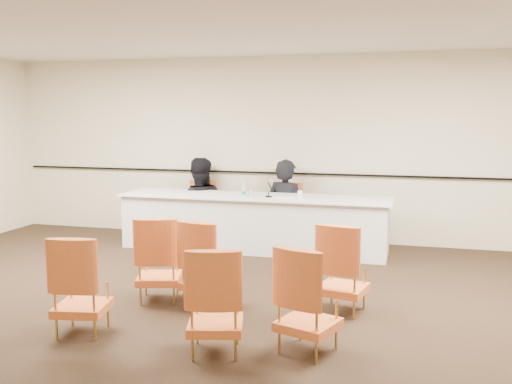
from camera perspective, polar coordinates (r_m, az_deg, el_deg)
floor at (r=5.83m, az=-4.60°, el=-12.84°), size 10.00×10.00×0.00m
ceiling at (r=5.55m, az=-4.95°, el=17.60°), size 10.00×10.00×0.00m
wall_back at (r=9.34m, az=3.68°, el=4.34°), size 10.00×0.04×3.00m
wall_rail at (r=9.33m, az=3.61°, el=1.87°), size 9.80×0.04×0.03m
panel_table at (r=8.70m, az=-0.24°, el=-3.09°), size 4.13×0.96×0.83m
panelist_main at (r=9.18m, az=2.97°, el=-2.44°), size 0.77×0.61×1.85m
panelist_main_chair at (r=9.18m, az=2.97°, el=-2.16°), size 0.50×0.50×0.95m
panelist_second at (r=9.61m, az=-5.74°, el=-1.92°), size 1.05×0.94×1.80m
panelist_second_chair at (r=9.60m, az=-5.74°, el=-1.75°), size 0.50×0.50×0.95m
papers at (r=8.47m, az=2.91°, el=-0.55°), size 0.35×0.30×0.00m
microphone at (r=8.49m, az=1.28°, el=0.36°), size 0.10×0.19×0.26m
water_bottle at (r=8.56m, az=-1.23°, el=0.24°), size 0.08×0.08×0.21m
drinking_glass at (r=8.62m, az=-0.59°, el=-0.08°), size 0.08×0.08×0.10m
coffee_cup at (r=8.36m, az=4.43°, el=-0.28°), size 0.09×0.09×0.12m
aud_chair_front_left at (r=6.42m, az=-9.69°, el=-6.56°), size 0.62×0.62×0.95m
aud_chair_front_mid at (r=6.15m, az=-4.93°, el=-7.11°), size 0.59×0.59×0.95m
aud_chair_front_right at (r=6.03m, az=8.70°, el=-7.48°), size 0.59×0.59×0.95m
aud_chair_back_left at (r=5.64m, az=-17.04°, el=-8.80°), size 0.58×0.58×0.95m
aud_chair_back_mid at (r=4.98m, az=-4.08°, el=-10.68°), size 0.61×0.61×0.95m
aud_chair_back_right at (r=5.00m, az=5.27°, el=-10.61°), size 0.64×0.64×0.95m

